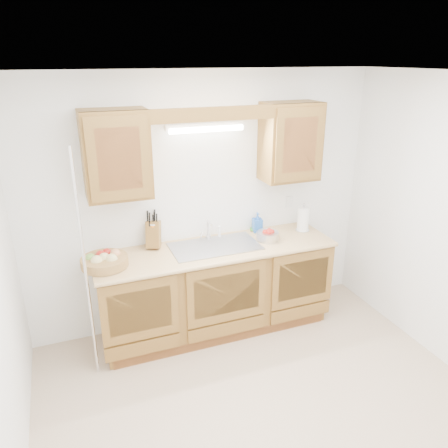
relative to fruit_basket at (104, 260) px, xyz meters
name	(u,v)px	position (x,y,z in m)	size (l,w,h in m)	color
room	(274,267)	(1.03, -1.16, 0.29)	(3.52, 3.50, 2.50)	tan
base_cabinets	(215,289)	(1.03, 0.04, -0.52)	(2.20, 0.60, 0.86)	brown
countertop	(216,249)	(1.03, 0.03, -0.08)	(2.30, 0.63, 0.04)	tan
upper_cabinet_left	(116,155)	(0.20, 0.18, 0.87)	(0.55, 0.33, 0.75)	brown
upper_cabinet_right	(290,142)	(1.86, 0.18, 0.87)	(0.55, 0.33, 0.75)	brown
valance	(214,114)	(1.03, 0.03, 1.18)	(2.20, 0.05, 0.12)	brown
fluorescent_fixture	(206,127)	(1.03, 0.26, 1.04)	(0.76, 0.08, 0.08)	white
sink	(215,253)	(1.03, 0.05, -0.13)	(0.84, 0.46, 0.36)	#9E9EA3
wire_shelf_pole	(85,270)	(-0.17, -0.22, 0.04)	(0.03, 0.03, 2.00)	silver
outlet_plate	(289,202)	(1.98, 0.33, 0.19)	(0.08, 0.01, 0.12)	white
fruit_basket	(104,260)	(0.00, 0.00, 0.00)	(0.46, 0.46, 0.13)	#A37641
knife_block	(153,234)	(0.49, 0.26, 0.07)	(0.19, 0.24, 0.36)	brown
orange_canister	(154,235)	(0.49, 0.25, 0.07)	(0.10, 0.10, 0.24)	orange
soap_bottle	(257,222)	(1.57, 0.25, 0.05)	(0.09, 0.09, 0.21)	blue
sponge	(256,230)	(1.57, 0.28, -0.05)	(0.13, 0.11, 0.02)	#CC333F
paper_towel	(303,220)	(2.02, 0.11, 0.07)	(0.14, 0.14, 0.30)	silver
apple_bowl	(268,235)	(1.57, 0.01, -0.01)	(0.26, 0.26, 0.11)	silver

